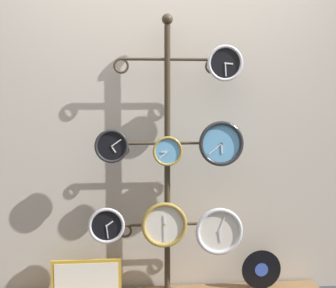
{
  "coord_description": "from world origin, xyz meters",
  "views": [
    {
      "loc": [
        -0.28,
        -2.74,
        1.42
      ],
      "look_at": [
        0.0,
        0.36,
        1.11
      ],
      "focal_mm": 50.0,
      "sensor_mm": 36.0,
      "label": 1
    }
  ],
  "objects": [
    {
      "name": "clock_middle_right",
      "position": [
        0.35,
        0.32,
        1.12
      ],
      "size": [
        0.3,
        0.04,
        0.3
      ],
      "color": "#60A8DB"
    },
    {
      "name": "vinyl_record",
      "position": [
        0.67,
        0.41,
        0.2
      ],
      "size": [
        0.28,
        0.01,
        0.28
      ],
      "color": "black",
      "rests_on": "low_shelf"
    },
    {
      "name": "clock_bottom_center",
      "position": [
        -0.03,
        0.32,
        0.57
      ],
      "size": [
        0.31,
        0.04,
        0.31
      ],
      "color": "silver"
    },
    {
      "name": "clock_middle_left",
      "position": [
        -0.38,
        0.33,
        1.1
      ],
      "size": [
        0.22,
        0.04,
        0.22
      ],
      "color": "black"
    },
    {
      "name": "picture_frame",
      "position": [
        -0.56,
        0.37,
        0.19
      ],
      "size": [
        0.47,
        0.02,
        0.27
      ],
      "color": "gold",
      "rests_on": "low_shelf"
    },
    {
      "name": "display_stand",
      "position": [
        0.0,
        0.41,
        0.77
      ],
      "size": [
        0.72,
        0.33,
        1.98
      ],
      "color": "#382D1E",
      "rests_on": "ground_plane"
    },
    {
      "name": "clock_bottom_right",
      "position": [
        0.34,
        0.31,
        0.52
      ],
      "size": [
        0.33,
        0.04,
        0.33
      ],
      "color": "silver"
    },
    {
      "name": "clock_top_right",
      "position": [
        0.38,
        0.33,
        1.65
      ],
      "size": [
        0.24,
        0.04,
        0.24
      ],
      "color": "black"
    },
    {
      "name": "clock_bottom_left",
      "position": [
        -0.42,
        0.33,
        0.57
      ],
      "size": [
        0.24,
        0.04,
        0.24
      ],
      "color": "black"
    },
    {
      "name": "shop_wall",
      "position": [
        0.0,
        0.57,
        1.4
      ],
      "size": [
        4.4,
        0.04,
        2.8
      ],
      "color": "#BCB2A3",
      "rests_on": "ground_plane"
    },
    {
      "name": "clock_middle_center",
      "position": [
        -0.01,
        0.31,
        1.07
      ],
      "size": [
        0.2,
        0.04,
        0.2
      ],
      "color": "#60A8DB"
    }
  ]
}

